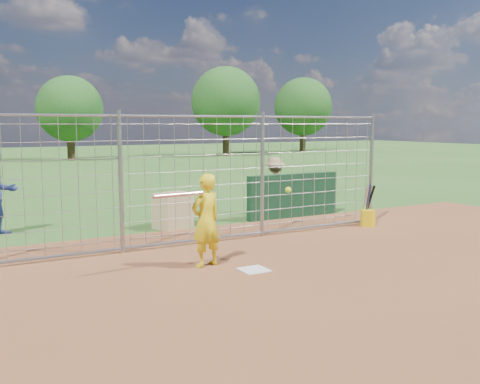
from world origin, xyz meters
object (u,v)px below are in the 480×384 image
equipment_bin (173,210)px  batter (206,220)px  bystander_c (275,186)px  bucket_with_bats (368,216)px

equipment_bin → batter: bearing=-123.3°
batter → bystander_c: batter is taller
batter → equipment_bin: batter is taller
equipment_bin → bucket_with_bats: bucket_with_bats is taller
batter → bucket_with_bats: 5.00m
bucket_with_bats → equipment_bin: bearing=153.2°
batter → bystander_c: (3.84, 3.85, -0.03)m
bucket_with_bats → batter: bearing=-164.2°
bystander_c → equipment_bin: (-3.07, -0.48, -0.35)m
bucket_with_bats → bystander_c: bearing=110.6°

